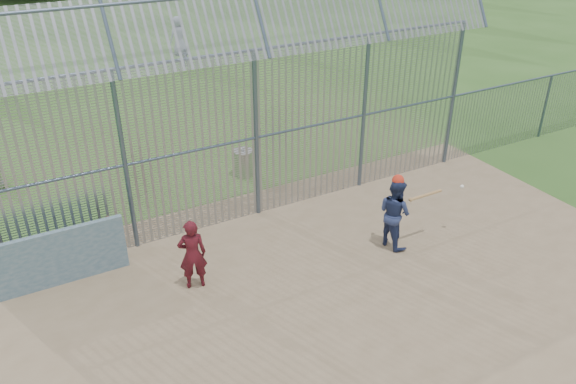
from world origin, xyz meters
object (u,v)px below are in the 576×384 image
onlooker (192,254)px  batter (395,213)px  dugout_wall (62,257)px  trash_can (243,163)px

onlooker → batter: bearing=-175.4°
batter → onlooker: bearing=74.3°
dugout_wall → onlooker: size_ratio=1.66×
batter → trash_can: bearing=10.5°
dugout_wall → onlooker: bearing=-31.6°
batter → onlooker: (-4.36, 0.71, -0.06)m
batter → trash_can: 4.97m
batter → trash_can: batter is taller
dugout_wall → onlooker: (2.23, -1.37, 0.15)m
trash_can → dugout_wall: bearing=-152.7°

